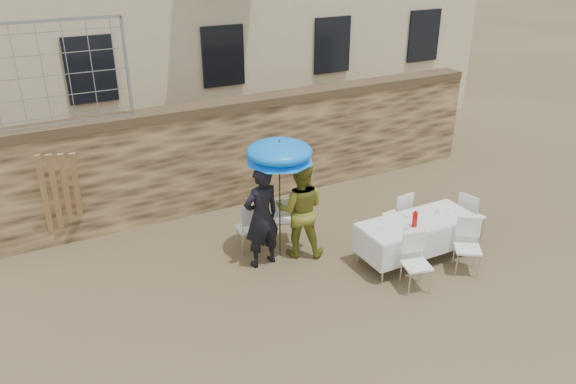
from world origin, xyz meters
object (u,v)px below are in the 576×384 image
man_suit (262,217)px  table_chair_front_right (468,248)px  banquet_table (417,222)px  table_chair_side (471,216)px  soda_bottle (415,220)px  umbrella (279,155)px  couple_chair_left (249,226)px  couple_chair_right (283,218)px  woman_dress (300,209)px  table_chair_front_left (417,264)px  table_chair_back (397,214)px

man_suit → table_chair_front_right: size_ratio=1.93×
banquet_table → table_chair_side: bearing=4.1°
man_suit → soda_bottle: bearing=143.3°
umbrella → couple_chair_left: bearing=131.6°
man_suit → couple_chair_left: size_ratio=1.93×
couple_chair_right → umbrella: bearing=75.3°
woman_dress → banquet_table: size_ratio=0.85×
woman_dress → couple_chair_right: woman_dress is taller
soda_bottle → table_chair_side: 1.67m
couple_chair_right → soda_bottle: size_ratio=3.69×
table_chair_front_right → table_chair_side: same height
table_chair_front_left → table_chair_side: (2.00, 0.85, 0.00)m
table_chair_front_right → table_chair_back: 1.58m
umbrella → table_chair_side: umbrella is taller
table_chair_front_right → umbrella: bearing=177.6°
woman_dress → table_chair_side: 3.31m
couple_chair_left → couple_chair_right: (0.70, 0.00, 0.00)m
couple_chair_right → table_chair_front_left: size_ratio=1.00×
couple_chair_left → table_chair_front_right: bearing=145.5°
woman_dress → couple_chair_right: (-0.05, 0.55, -0.41)m
couple_chair_right → banquet_table: bearing=155.8°
umbrella → table_chair_front_left: 2.86m
soda_bottle → table_chair_back: 1.11m
woman_dress → table_chair_side: size_ratio=1.86×
woman_dress → umbrella: 1.11m
couple_chair_right → banquet_table: size_ratio=0.46×
man_suit → banquet_table: bearing=148.1°
couple_chair_left → table_chair_front_left: 3.05m
woman_dress → table_chair_front_right: bearing=169.8°
couple_chair_left → woman_dress: bearing=148.4°
man_suit → table_chair_back: man_suit is taller
banquet_table → table_chair_back: (0.20, 0.80, -0.25)m
table_chair_front_left → table_chair_back: 1.74m
banquet_table → table_chair_side: 1.43m
table_chair_front_right → couple_chair_right: bearing=168.2°
man_suit → table_chair_side: bearing=157.7°
table_chair_side → umbrella: bearing=57.1°
table_chair_side → couple_chair_left: bearing=52.8°
woman_dress → table_chair_front_left: (1.12, -1.86, -0.41)m
banquet_table → table_chair_front_left: 0.99m
couple_chair_left → soda_bottle: bearing=146.0°
table_chair_back → couple_chair_right: bearing=-28.0°
umbrella → soda_bottle: bearing=-36.1°
couple_chair_left → couple_chair_right: bearing=-175.4°
man_suit → woman_dress: man_suit is taller
man_suit → table_chair_front_left: (1.87, -1.86, -0.45)m
umbrella → table_chair_back: bearing=-10.3°
banquet_table → couple_chair_right: bearing=136.8°
table_chair_back → woman_dress: bearing=-13.6°
banquet_table → table_chair_back: bearing=76.0°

